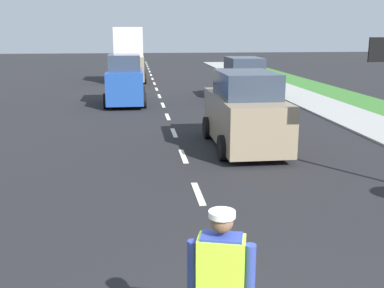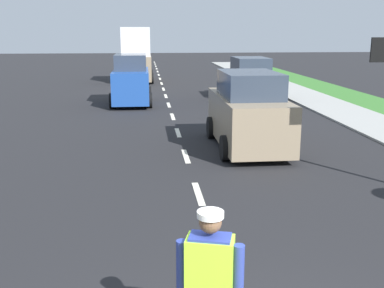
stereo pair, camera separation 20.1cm
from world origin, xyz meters
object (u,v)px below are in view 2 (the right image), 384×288
at_px(car_parked_far, 250,80).
at_px(delivery_truck, 136,57).
at_px(road_worker, 212,282).
at_px(car_oncoming_second, 131,81).
at_px(car_outgoing_ahead, 248,113).

bearing_deg(car_parked_far, delivery_truck, 123.70).
height_order(road_worker, car_oncoming_second, car_oncoming_second).
xyz_separation_m(delivery_truck, car_parked_far, (5.71, -8.56, -0.65)).
bearing_deg(car_outgoing_ahead, car_oncoming_second, 112.35).
bearing_deg(car_parked_far, car_oncoming_second, -169.27).
height_order(road_worker, delivery_truck, delivery_truck).
xyz_separation_m(road_worker, car_parked_far, (4.56, 18.67, 0.03)).
relative_size(road_worker, car_outgoing_ahead, 0.39).
distance_m(car_oncoming_second, car_parked_far, 5.92).
relative_size(delivery_truck, car_oncoming_second, 1.20).
distance_m(delivery_truck, car_parked_far, 10.31).
height_order(road_worker, car_parked_far, car_parked_far).
xyz_separation_m(car_oncoming_second, car_outgoing_ahead, (3.57, -8.69, -0.03)).
height_order(delivery_truck, car_parked_far, delivery_truck).
relative_size(road_worker, car_parked_far, 0.39).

